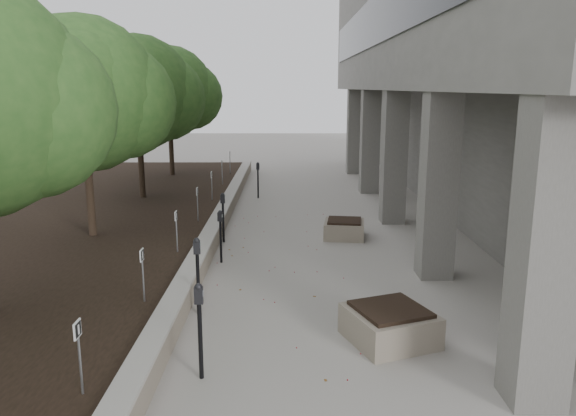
{
  "coord_description": "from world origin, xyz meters",
  "views": [
    {
      "loc": [
        0.16,
        -5.65,
        4.08
      ],
      "look_at": [
        0.18,
        7.19,
        1.27
      ],
      "focal_mm": 34.48,
      "sensor_mm": 36.0,
      "label": 1
    }
  ],
  "objects_px": {
    "crabapple_tree_3": "(85,128)",
    "crabapple_tree_4": "(138,117)",
    "parking_meter_1": "(200,331)",
    "parking_meter_5": "(258,180)",
    "planter_back": "(344,229)",
    "planter_front": "(390,324)",
    "parking_meter_2": "(198,276)",
    "parking_meter_4": "(221,237)",
    "parking_meter_3": "(223,218)",
    "crabapple_tree_5": "(170,111)"
  },
  "relations": [
    {
      "from": "crabapple_tree_4",
      "to": "planter_back",
      "type": "height_order",
      "value": "crabapple_tree_4"
    },
    {
      "from": "crabapple_tree_5",
      "to": "parking_meter_3",
      "type": "xyz_separation_m",
      "value": [
        3.25,
        -9.27,
        -2.44
      ]
    },
    {
      "from": "planter_back",
      "to": "crabapple_tree_3",
      "type": "bearing_deg",
      "value": -169.63
    },
    {
      "from": "crabapple_tree_5",
      "to": "planter_back",
      "type": "height_order",
      "value": "crabapple_tree_5"
    },
    {
      "from": "crabapple_tree_5",
      "to": "parking_meter_5",
      "type": "bearing_deg",
      "value": -39.6
    },
    {
      "from": "crabapple_tree_3",
      "to": "parking_meter_1",
      "type": "relative_size",
      "value": 3.78
    },
    {
      "from": "parking_meter_3",
      "to": "parking_meter_4",
      "type": "distance_m",
      "value": 1.79
    },
    {
      "from": "crabapple_tree_3",
      "to": "parking_meter_5",
      "type": "height_order",
      "value": "crabapple_tree_3"
    },
    {
      "from": "crabapple_tree_3",
      "to": "crabapple_tree_5",
      "type": "distance_m",
      "value": 10.0
    },
    {
      "from": "crabapple_tree_3",
      "to": "parking_meter_5",
      "type": "xyz_separation_m",
      "value": [
        3.87,
        6.8,
        -2.44
      ]
    },
    {
      "from": "crabapple_tree_3",
      "to": "planter_front",
      "type": "xyz_separation_m",
      "value": [
        6.64,
        -5.23,
        -2.83
      ]
    },
    {
      "from": "parking_meter_5",
      "to": "parking_meter_2",
      "type": "bearing_deg",
      "value": -101.93
    },
    {
      "from": "crabapple_tree_4",
      "to": "parking_meter_4",
      "type": "bearing_deg",
      "value": -60.74
    },
    {
      "from": "crabapple_tree_5",
      "to": "parking_meter_3",
      "type": "relative_size",
      "value": 4.02
    },
    {
      "from": "parking_meter_4",
      "to": "parking_meter_5",
      "type": "distance_m",
      "value": 7.87
    },
    {
      "from": "planter_front",
      "to": "planter_back",
      "type": "relative_size",
      "value": 1.16
    },
    {
      "from": "crabapple_tree_3",
      "to": "crabapple_tree_5",
      "type": "xyz_separation_m",
      "value": [
        0.0,
        10.0,
        0.0
      ]
    },
    {
      "from": "planter_back",
      "to": "parking_meter_2",
      "type": "bearing_deg",
      "value": -121.24
    },
    {
      "from": "parking_meter_2",
      "to": "planter_back",
      "type": "xyz_separation_m",
      "value": [
        3.21,
        5.29,
        -0.47
      ]
    },
    {
      "from": "parking_meter_1",
      "to": "parking_meter_2",
      "type": "distance_m",
      "value": 2.36
    },
    {
      "from": "parking_meter_2",
      "to": "parking_meter_4",
      "type": "bearing_deg",
      "value": 83.82
    },
    {
      "from": "parking_meter_3",
      "to": "planter_front",
      "type": "relative_size",
      "value": 1.07
    },
    {
      "from": "parking_meter_2",
      "to": "planter_back",
      "type": "bearing_deg",
      "value": 53.63
    },
    {
      "from": "planter_front",
      "to": "parking_meter_5",
      "type": "bearing_deg",
      "value": 102.98
    },
    {
      "from": "crabapple_tree_3",
      "to": "crabapple_tree_4",
      "type": "xyz_separation_m",
      "value": [
        0.0,
        5.0,
        0.0
      ]
    },
    {
      "from": "parking_meter_2",
      "to": "planter_back",
      "type": "relative_size",
      "value": 1.34
    },
    {
      "from": "parking_meter_1",
      "to": "parking_meter_5",
      "type": "bearing_deg",
      "value": 88.01
    },
    {
      "from": "planter_back",
      "to": "parking_meter_5",
      "type": "bearing_deg",
      "value": 115.55
    },
    {
      "from": "crabapple_tree_3",
      "to": "parking_meter_1",
      "type": "xyz_separation_m",
      "value": [
        3.73,
        -6.42,
        -2.4
      ]
    },
    {
      "from": "parking_meter_4",
      "to": "crabapple_tree_3",
      "type": "bearing_deg",
      "value": -177.75
    },
    {
      "from": "parking_meter_4",
      "to": "planter_front",
      "type": "bearing_deg",
      "value": -32.54
    },
    {
      "from": "crabapple_tree_4",
      "to": "planter_front",
      "type": "height_order",
      "value": "crabapple_tree_4"
    },
    {
      "from": "parking_meter_3",
      "to": "parking_meter_5",
      "type": "height_order",
      "value": "parking_meter_5"
    },
    {
      "from": "parking_meter_1",
      "to": "parking_meter_2",
      "type": "relative_size",
      "value": 0.99
    },
    {
      "from": "parking_meter_2",
      "to": "planter_front",
      "type": "relative_size",
      "value": 1.15
    },
    {
      "from": "crabapple_tree_4",
      "to": "parking_meter_3",
      "type": "xyz_separation_m",
      "value": [
        3.25,
        -4.27,
        -2.44
      ]
    },
    {
      "from": "parking_meter_5",
      "to": "crabapple_tree_5",
      "type": "bearing_deg",
      "value": 131.27
    },
    {
      "from": "crabapple_tree_5",
      "to": "parking_meter_4",
      "type": "relative_size",
      "value": 4.26
    },
    {
      "from": "crabapple_tree_3",
      "to": "crabapple_tree_4",
      "type": "height_order",
      "value": "same"
    },
    {
      "from": "crabapple_tree_3",
      "to": "parking_meter_3",
      "type": "distance_m",
      "value": 4.13
    },
    {
      "from": "planter_front",
      "to": "crabapple_tree_4",
      "type": "bearing_deg",
      "value": 122.99
    },
    {
      "from": "crabapple_tree_3",
      "to": "planter_front",
      "type": "relative_size",
      "value": 4.32
    },
    {
      "from": "crabapple_tree_4",
      "to": "parking_meter_4",
      "type": "height_order",
      "value": "crabapple_tree_4"
    },
    {
      "from": "planter_front",
      "to": "crabapple_tree_3",
      "type": "bearing_deg",
      "value": 141.78
    },
    {
      "from": "parking_meter_2",
      "to": "crabapple_tree_3",
      "type": "bearing_deg",
      "value": 124.05
    },
    {
      "from": "crabapple_tree_4",
      "to": "parking_meter_5",
      "type": "xyz_separation_m",
      "value": [
        3.87,
        1.8,
        -2.44
      ]
    },
    {
      "from": "parking_meter_3",
      "to": "planter_front",
      "type": "distance_m",
      "value": 6.87
    },
    {
      "from": "parking_meter_1",
      "to": "parking_meter_5",
      "type": "xyz_separation_m",
      "value": [
        0.14,
        13.22,
        -0.04
      ]
    },
    {
      "from": "crabapple_tree_3",
      "to": "planter_front",
      "type": "height_order",
      "value": "crabapple_tree_3"
    },
    {
      "from": "parking_meter_2",
      "to": "parking_meter_3",
      "type": "height_order",
      "value": "parking_meter_2"
    }
  ]
}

